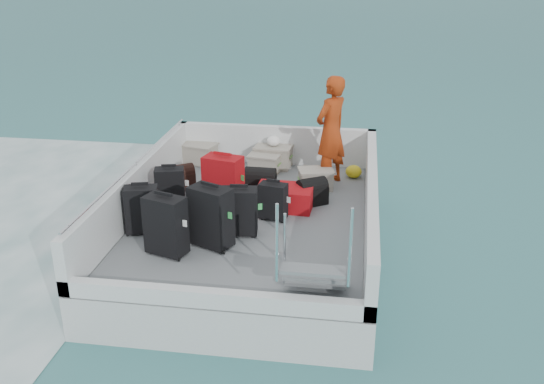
% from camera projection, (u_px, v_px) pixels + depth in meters
% --- Properties ---
extents(ground, '(160.00, 160.00, 0.00)m').
position_uv_depth(ground, '(252.00, 254.00, 9.21)').
color(ground, '#185254').
rests_on(ground, ground).
extents(ferry_hull, '(3.60, 5.00, 0.60)m').
position_uv_depth(ferry_hull, '(252.00, 236.00, 9.10)').
color(ferry_hull, silver).
rests_on(ferry_hull, ground).
extents(deck, '(3.30, 4.70, 0.02)m').
position_uv_depth(deck, '(252.00, 217.00, 8.98)').
color(deck, slate).
rests_on(deck, ferry_hull).
extents(deck_fittings, '(3.60, 5.00, 0.90)m').
position_uv_depth(deck_fittings, '(272.00, 203.00, 8.49)').
color(deck_fittings, silver).
rests_on(deck_fittings, deck).
extents(suitcase_0, '(0.58, 0.44, 0.80)m').
position_uv_depth(suitcase_0, '(166.00, 226.00, 7.75)').
color(suitcase_0, black).
rests_on(suitcase_0, deck).
extents(suitcase_1, '(0.51, 0.37, 0.68)m').
position_uv_depth(suitcase_1, '(142.00, 210.00, 8.36)').
color(suitcase_1, black).
rests_on(suitcase_1, deck).
extents(suitcase_2, '(0.48, 0.36, 0.63)m').
position_uv_depth(suitcase_2, '(170.00, 188.00, 9.18)').
color(suitcase_2, black).
rests_on(suitcase_2, deck).
extents(suitcase_3, '(0.63, 0.52, 0.83)m').
position_uv_depth(suitcase_3, '(211.00, 217.00, 7.96)').
color(suitcase_3, black).
rests_on(suitcase_3, deck).
extents(suitcase_5, '(0.64, 0.47, 0.78)m').
position_uv_depth(suitcase_5, '(223.00, 181.00, 9.24)').
color(suitcase_5, '#9F0C15').
rests_on(suitcase_5, deck).
extents(suitcase_6, '(0.52, 0.35, 0.67)m').
position_uv_depth(suitcase_6, '(239.00, 212.00, 8.31)').
color(suitcase_6, black).
rests_on(suitcase_6, deck).
extents(suitcase_7, '(0.43, 0.30, 0.56)m').
position_uv_depth(suitcase_7, '(273.00, 202.00, 8.79)').
color(suitcase_7, black).
rests_on(suitcase_7, deck).
extents(suitcase_8, '(0.88, 0.60, 0.34)m').
position_uv_depth(suitcase_8, '(285.00, 197.00, 9.23)').
color(suitcase_8, '#9F0C15').
rests_on(suitcase_8, deck).
extents(duffel_0, '(0.58, 0.52, 0.32)m').
position_uv_depth(duffel_0, '(179.00, 180.00, 9.93)').
color(duffel_0, black).
rests_on(duffel_0, deck).
extents(duffel_1, '(0.50, 0.31, 0.32)m').
position_uv_depth(duffel_1, '(260.00, 183.00, 9.82)').
color(duffel_1, black).
rests_on(duffel_1, deck).
extents(duffel_2, '(0.53, 0.50, 0.32)m').
position_uv_depth(duffel_2, '(312.00, 194.00, 9.37)').
color(duffel_2, black).
rests_on(duffel_2, deck).
extents(crate_0, '(0.65, 0.52, 0.34)m').
position_uv_depth(crate_0, '(200.00, 154.00, 11.11)').
color(crate_0, '#A0988B').
rests_on(crate_0, deck).
extents(crate_1, '(0.56, 0.43, 0.31)m').
position_uv_depth(crate_1, '(265.00, 164.00, 10.65)').
color(crate_1, '#A0988B').
rests_on(crate_1, deck).
extents(crate_2, '(0.66, 0.49, 0.37)m').
position_uv_depth(crate_2, '(274.00, 157.00, 10.92)').
color(crate_2, '#A0988B').
rests_on(crate_2, deck).
extents(crate_3, '(0.60, 0.48, 0.32)m').
position_uv_depth(crate_3, '(316.00, 180.00, 9.94)').
color(crate_3, '#A0988B').
rests_on(crate_3, deck).
extents(yellow_bag, '(0.28, 0.26, 0.22)m').
position_uv_depth(yellow_bag, '(354.00, 171.00, 10.45)').
color(yellow_bag, gold).
rests_on(yellow_bag, deck).
extents(white_bag, '(0.24, 0.24, 0.18)m').
position_uv_depth(white_bag, '(274.00, 143.00, 10.81)').
color(white_bag, white).
rests_on(white_bag, crate_2).
extents(passenger, '(0.74, 0.80, 1.82)m').
position_uv_depth(passenger, '(331.00, 131.00, 9.92)').
color(passenger, '#E24615').
rests_on(passenger, deck).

